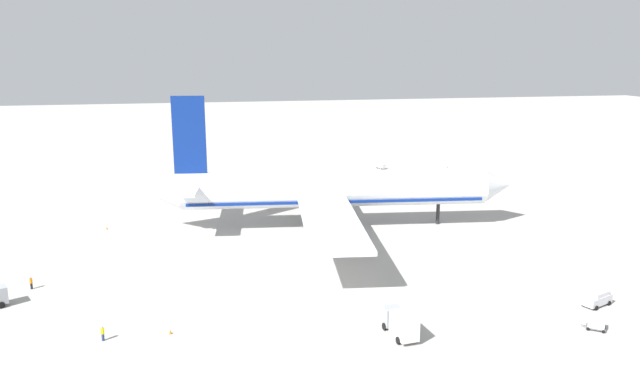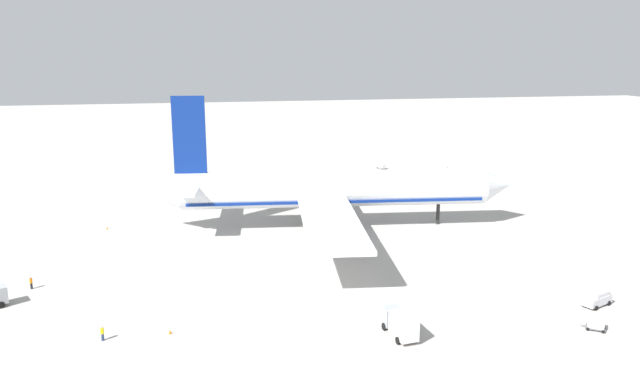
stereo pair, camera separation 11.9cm
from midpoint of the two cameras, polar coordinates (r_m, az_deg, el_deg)
name	(u,v)px [view 2 (the right image)]	position (r m, az deg, el deg)	size (l,w,h in m)	color
ground_plane	(335,226)	(118.31, 1.44, -3.24)	(600.00, 600.00, 0.00)	#ADA8A0
airliner	(329,189)	(116.33, 0.87, 0.24)	(70.79, 72.02, 25.30)	silver
service_truck_1	(400,323)	(74.63, 7.55, -12.04)	(3.01, 6.28, 3.15)	#999EA5
service_van	(597,298)	(90.42, 24.50, -9.03)	(4.75, 3.31, 1.97)	silver
baggage_cart_0	(596,324)	(83.15, 24.44, -11.17)	(2.71, 2.48, 1.37)	#595B60
baggage_cart_1	(445,169)	(174.67, 11.66, 2.10)	(2.54, 2.86, 1.46)	#26598C
baggage_cart_2	(382,166)	(176.57, 5.80, 2.42)	(2.24, 3.63, 1.43)	gray
ground_worker_0	(31,283)	(97.13, -25.37, -7.69)	(0.44, 0.44, 1.78)	black
ground_worker_3	(102,333)	(77.66, -19.64, -12.33)	(0.50, 0.50, 1.79)	navy
traffic_cone_0	(434,177)	(165.72, 10.62, 1.38)	(0.36, 0.36, 0.55)	orange
traffic_cone_1	(170,332)	(77.31, -13.80, -12.57)	(0.36, 0.36, 0.55)	orange
traffic_cone_2	(107,228)	(123.26, -19.27, -3.19)	(0.36, 0.36, 0.55)	orange
traffic_cone_3	(448,185)	(157.09, 11.89, 0.68)	(0.36, 0.36, 0.55)	orange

